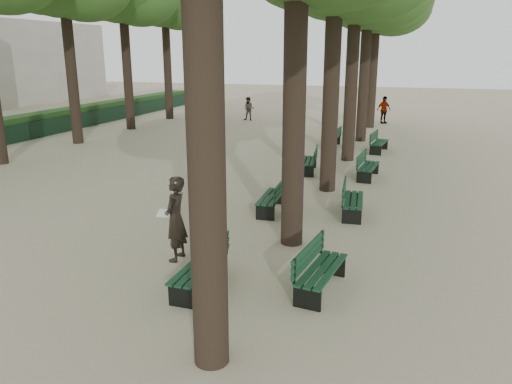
% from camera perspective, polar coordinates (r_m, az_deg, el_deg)
% --- Properties ---
extents(ground, '(120.00, 120.00, 0.00)m').
position_cam_1_polar(ground, '(10.02, -8.66, -10.83)').
color(ground, tan).
rests_on(ground, ground).
extents(bench_left_0, '(0.58, 1.80, 0.92)m').
position_cam_1_polar(bench_left_0, '(9.85, -6.48, -9.46)').
color(bench_left_0, black).
rests_on(bench_left_0, ground).
extents(bench_left_1, '(0.67, 1.83, 0.92)m').
position_cam_1_polar(bench_left_1, '(14.32, 1.77, -1.22)').
color(bench_left_1, black).
rests_on(bench_left_1, ground).
extents(bench_left_2, '(0.80, 1.86, 0.92)m').
position_cam_1_polar(bench_left_2, '(19.13, 6.00, 3.06)').
color(bench_left_2, black).
rests_on(bench_left_2, ground).
extents(bench_left_3, '(0.64, 1.82, 0.92)m').
position_cam_1_polar(bench_left_3, '(24.44, 8.67, 5.74)').
color(bench_left_3, black).
rests_on(bench_left_3, ground).
extents(bench_right_0, '(0.80, 1.86, 0.92)m').
position_cam_1_polar(bench_right_0, '(9.78, 7.45, -9.71)').
color(bench_right_0, black).
rests_on(bench_right_0, ground).
extents(bench_right_1, '(0.74, 1.85, 0.92)m').
position_cam_1_polar(bench_right_1, '(14.28, 11.00, -1.56)').
color(bench_right_1, black).
rests_on(bench_right_1, ground).
extents(bench_right_2, '(0.71, 1.84, 0.92)m').
position_cam_1_polar(bench_right_2, '(18.57, 12.69, 2.36)').
color(bench_right_2, black).
rests_on(bench_right_2, ground).
extents(bench_right_3, '(0.77, 1.85, 0.92)m').
position_cam_1_polar(bench_right_3, '(23.60, 13.88, 5.10)').
color(bench_right_3, black).
rests_on(bench_right_3, ground).
extents(man_with_map, '(0.64, 0.77, 1.90)m').
position_cam_1_polar(man_with_map, '(10.99, -9.18, -3.05)').
color(man_with_map, black).
rests_on(man_with_map, ground).
extents(pedestrian_e, '(1.37, 1.62, 1.89)m').
position_cam_1_polar(pedestrian_e, '(32.90, -4.98, 9.59)').
color(pedestrian_e, '#262628').
rests_on(pedestrian_e, ground).
extents(pedestrian_d, '(0.68, 0.85, 1.62)m').
position_cam_1_polar(pedestrian_d, '(33.57, 12.19, 9.19)').
color(pedestrian_d, '#262628').
rests_on(pedestrian_d, ground).
extents(pedestrian_c, '(1.00, 0.91, 1.73)m').
position_cam_1_polar(pedestrian_c, '(33.24, 14.39, 9.08)').
color(pedestrian_c, '#262628').
rests_on(pedestrian_c, ground).
extents(pedestrian_a, '(0.75, 0.31, 1.54)m').
position_cam_1_polar(pedestrian_a, '(33.64, -0.83, 9.48)').
color(pedestrian_a, '#262628').
rests_on(pedestrian_a, ground).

